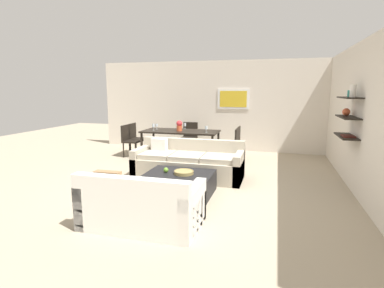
# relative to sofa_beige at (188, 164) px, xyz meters

# --- Properties ---
(ground_plane) EXTENTS (18.00, 18.00, 0.00)m
(ground_plane) POSITION_rel_sofa_beige_xyz_m (0.14, -0.34, -0.29)
(ground_plane) COLOR tan
(back_wall_unit) EXTENTS (8.40, 0.09, 2.70)m
(back_wall_unit) POSITION_rel_sofa_beige_xyz_m (0.44, 3.19, 1.06)
(back_wall_unit) COLOR silver
(back_wall_unit) RESTS_ON ground
(right_wall_shelf_unit) EXTENTS (0.34, 8.20, 2.70)m
(right_wall_shelf_unit) POSITION_rel_sofa_beige_xyz_m (3.17, 0.26, 1.06)
(right_wall_shelf_unit) COLOR silver
(right_wall_shelf_unit) RESTS_ON ground
(sofa_beige) EXTENTS (2.28, 0.90, 0.78)m
(sofa_beige) POSITION_rel_sofa_beige_xyz_m (0.00, 0.00, 0.00)
(sofa_beige) COLOR #B2A893
(sofa_beige) RESTS_ON ground
(loveseat_white) EXTENTS (1.57, 0.90, 0.78)m
(loveseat_white) POSITION_rel_sofa_beige_xyz_m (0.04, -2.42, 0.00)
(loveseat_white) COLOR white
(loveseat_white) RESTS_ON ground
(coffee_table) EXTENTS (1.18, 1.07, 0.38)m
(coffee_table) POSITION_rel_sofa_beige_xyz_m (0.14, -1.12, -0.10)
(coffee_table) COLOR black
(coffee_table) RESTS_ON ground
(decorative_bowl) EXTENTS (0.35, 0.35, 0.06)m
(decorative_bowl) POSITION_rel_sofa_beige_xyz_m (0.23, -1.07, 0.12)
(decorative_bowl) COLOR #99844C
(decorative_bowl) RESTS_ON coffee_table
(apple_on_coffee_table) EXTENTS (0.09, 0.09, 0.09)m
(apple_on_coffee_table) POSITION_rel_sofa_beige_xyz_m (-0.11, -1.06, 0.13)
(apple_on_coffee_table) COLOR #669E2D
(apple_on_coffee_table) RESTS_ON coffee_table
(dining_table) EXTENTS (2.04, 0.93, 0.75)m
(dining_table) POSITION_rel_sofa_beige_xyz_m (-0.73, 1.75, 0.39)
(dining_table) COLOR black
(dining_table) RESTS_ON ground
(dining_chair_right_near) EXTENTS (0.44, 0.44, 0.88)m
(dining_chair_right_near) POSITION_rel_sofa_beige_xyz_m (0.70, 1.54, 0.21)
(dining_chair_right_near) COLOR black
(dining_chair_right_near) RESTS_ON ground
(dining_chair_left_far) EXTENTS (0.44, 0.44, 0.88)m
(dining_chair_left_far) POSITION_rel_sofa_beige_xyz_m (-2.15, 1.96, 0.21)
(dining_chair_left_far) COLOR black
(dining_chair_left_far) RESTS_ON ground
(dining_chair_right_far) EXTENTS (0.44, 0.44, 0.88)m
(dining_chair_right_far) POSITION_rel_sofa_beige_xyz_m (0.70, 1.96, 0.21)
(dining_chair_right_far) COLOR black
(dining_chair_right_far) RESTS_ON ground
(dining_chair_left_near) EXTENTS (0.44, 0.44, 0.88)m
(dining_chair_left_near) POSITION_rel_sofa_beige_xyz_m (-2.15, 1.54, 0.21)
(dining_chair_left_near) COLOR black
(dining_chair_left_near) RESTS_ON ground
(dining_chair_head) EXTENTS (0.44, 0.44, 0.88)m
(dining_chair_head) POSITION_rel_sofa_beige_xyz_m (-0.73, 2.63, 0.21)
(dining_chair_head) COLOR black
(dining_chair_head) RESTS_ON ground
(wine_glass_right_near) EXTENTS (0.07, 0.07, 0.16)m
(wine_glass_right_near) POSITION_rel_sofa_beige_xyz_m (0.01, 1.64, 0.57)
(wine_glass_right_near) COLOR silver
(wine_glass_right_near) RESTS_ON dining_table
(wine_glass_head) EXTENTS (0.06, 0.06, 0.17)m
(wine_glass_head) POSITION_rel_sofa_beige_xyz_m (-0.73, 2.16, 0.57)
(wine_glass_head) COLOR silver
(wine_glass_head) RESTS_ON dining_table
(wine_glass_left_far) EXTENTS (0.07, 0.07, 0.15)m
(wine_glass_left_far) POSITION_rel_sofa_beige_xyz_m (-1.46, 1.87, 0.56)
(wine_glass_left_far) COLOR silver
(wine_glass_left_far) RESTS_ON dining_table
(wine_glass_left_near) EXTENTS (0.06, 0.06, 0.18)m
(wine_glass_left_near) POSITION_rel_sofa_beige_xyz_m (-1.46, 1.64, 0.58)
(wine_glass_left_near) COLOR silver
(wine_glass_left_near) RESTS_ON dining_table
(centerpiece_vase) EXTENTS (0.16, 0.16, 0.28)m
(centerpiece_vase) POSITION_rel_sofa_beige_xyz_m (-0.74, 1.70, 0.60)
(centerpiece_vase) COLOR #D85933
(centerpiece_vase) RESTS_ON dining_table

